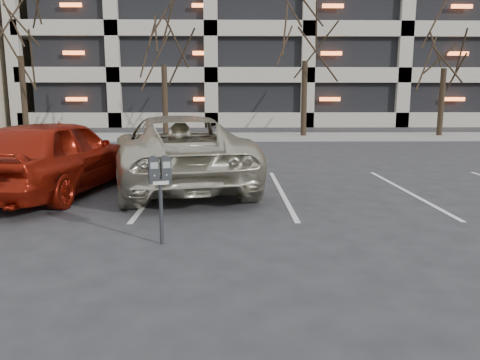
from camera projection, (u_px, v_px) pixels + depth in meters
The scene contains 11 objects.
ground at pixel (215, 219), 8.06m from camera, with size 140.00×140.00×0.00m, color #28282B.
sidewalk at pixel (225, 137), 23.79m from camera, with size 80.00×4.00×0.12m, color gray.
stall_lines at pixel (154, 192), 10.29m from camera, with size 16.90×5.20×0.00m.
parking_garage at pixel (367, 11), 39.96m from camera, with size 52.00×20.00×19.00m.
tree_a at pixel (16, 3), 22.46m from camera, with size 3.95×3.95×8.97m.
tree_b at pixel (163, 19), 22.72m from camera, with size 3.53×3.53×8.03m.
tree_c at pixel (306, 12), 22.80m from camera, with size 3.74×3.74×8.50m.
tree_d at pixel (447, 24), 23.04m from camera, with size 3.40×3.40×7.72m.
parking_meter at pixel (160, 178), 6.54m from camera, with size 0.34×0.22×1.25m.
suv_silver at pixel (178, 151), 10.94m from camera, with size 4.05×6.45×1.67m.
car_red at pixel (55, 156), 10.03m from camera, with size 1.96×4.87×1.66m, color #9A1D0E.
Camera 1 is at (0.28, -7.82, 2.09)m, focal length 35.00 mm.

